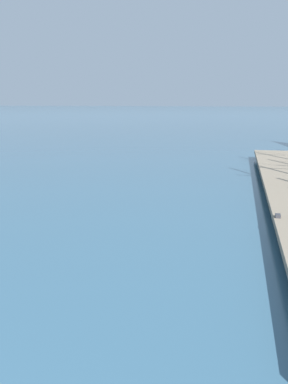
{
  "coord_description": "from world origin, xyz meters",
  "views": [
    {
      "loc": [
        4.2,
        -0.86,
        3.24
      ],
      "look_at": [
        2.44,
        7.8,
        1.4
      ],
      "focal_mm": 41.98,
      "sensor_mm": 36.0,
      "label": 1
    }
  ],
  "objects": []
}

